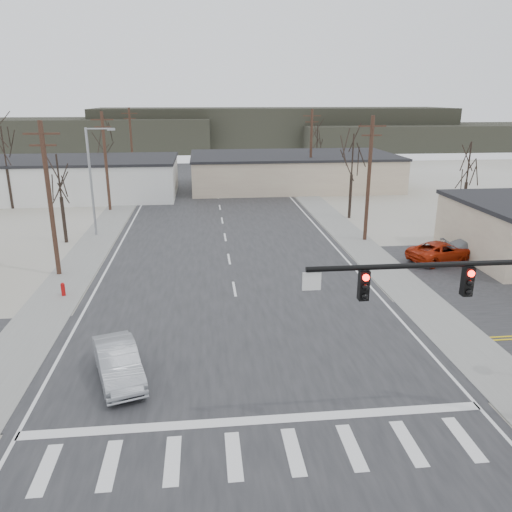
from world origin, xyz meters
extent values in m
plane|color=silver|center=(0.00, 0.00, 0.00)|extent=(140.00, 140.00, 0.00)
cube|color=black|center=(0.00, 15.00, 0.02)|extent=(18.00, 110.00, 0.05)
cube|color=black|center=(0.00, 0.00, 0.02)|extent=(90.00, 10.00, 0.04)
cube|color=gray|center=(-10.60, 20.00, 0.03)|extent=(3.00, 90.00, 0.06)
cube|color=gray|center=(10.60, 20.00, 0.03)|extent=(3.00, 90.00, 0.06)
cylinder|color=black|center=(5.60, -6.20, 6.20)|extent=(8.40, 0.18, 0.18)
cube|color=black|center=(6.80, -6.20, 5.60)|extent=(0.32, 0.30, 1.00)
cube|color=black|center=(3.30, -6.20, 5.60)|extent=(0.32, 0.30, 1.00)
sphere|color=#FF0C05|center=(6.80, -6.37, 5.92)|extent=(0.22, 0.22, 0.22)
sphere|color=#FF0C05|center=(3.30, -6.37, 5.92)|extent=(0.22, 0.22, 0.22)
cube|color=silver|center=(1.60, -6.20, 5.80)|extent=(0.60, 0.04, 0.60)
cylinder|color=#A50C0C|center=(-10.20, 8.00, 0.35)|extent=(0.24, 0.24, 0.70)
sphere|color=#A50C0C|center=(-10.20, 8.00, 0.75)|extent=(0.24, 0.24, 0.24)
cube|color=silver|center=(-16.00, 40.00, 2.10)|extent=(22.00, 12.00, 4.20)
cube|color=black|center=(-16.00, 40.00, 4.35)|extent=(22.30, 12.30, 0.30)
cube|color=beige|center=(10.00, 44.00, 2.00)|extent=(26.00, 14.00, 4.00)
cube|color=black|center=(10.00, 44.00, 4.15)|extent=(26.30, 14.30, 0.30)
cylinder|color=#42291E|center=(-11.50, 12.00, 5.00)|extent=(0.30, 0.30, 10.00)
cube|color=#42291E|center=(-11.50, 12.00, 9.20)|extent=(2.20, 0.12, 0.12)
cube|color=#42291E|center=(-11.50, 12.00, 8.50)|extent=(1.60, 0.12, 0.12)
cylinder|color=#42291E|center=(-11.50, 32.00, 5.00)|extent=(0.30, 0.30, 10.00)
cube|color=#42291E|center=(-11.50, 32.00, 9.20)|extent=(2.20, 0.12, 0.12)
cube|color=#42291E|center=(-11.50, 32.00, 8.50)|extent=(1.60, 0.12, 0.12)
cylinder|color=#42291E|center=(-11.50, 52.00, 5.00)|extent=(0.30, 0.30, 10.00)
cube|color=#42291E|center=(-11.50, 52.00, 9.20)|extent=(2.20, 0.12, 0.12)
cube|color=#42291E|center=(-11.50, 52.00, 8.50)|extent=(1.60, 0.12, 0.12)
cylinder|color=#42291E|center=(11.50, 18.00, 5.00)|extent=(0.30, 0.30, 10.00)
cube|color=#42291E|center=(11.50, 18.00, 9.20)|extent=(2.20, 0.12, 0.12)
cube|color=#42291E|center=(11.50, 18.00, 8.50)|extent=(1.60, 0.12, 0.12)
cylinder|color=#42291E|center=(11.50, 40.00, 5.00)|extent=(0.30, 0.30, 10.00)
cube|color=#42291E|center=(11.50, 40.00, 9.20)|extent=(2.20, 0.12, 0.12)
cube|color=#42291E|center=(11.50, 40.00, 8.50)|extent=(1.60, 0.12, 0.12)
cylinder|color=gray|center=(-11.00, 22.00, 4.50)|extent=(0.20, 0.20, 9.00)
cylinder|color=gray|center=(-10.00, 22.00, 8.90)|extent=(2.00, 0.12, 0.12)
cube|color=gray|center=(-9.00, 22.00, 8.85)|extent=(0.60, 0.25, 0.18)
cylinder|color=black|center=(-13.00, 20.00, 1.88)|extent=(0.28, 0.28, 3.75)
cylinder|color=black|center=(-13.00, 20.00, 5.25)|extent=(0.14, 0.14, 3.75)
cylinder|color=black|center=(12.50, 26.00, 2.12)|extent=(0.28, 0.28, 4.25)
cylinder|color=black|center=(12.50, 26.00, 5.95)|extent=(0.14, 0.14, 4.25)
cylinder|color=black|center=(-14.00, 46.00, 2.25)|extent=(0.28, 0.28, 4.50)
cylinder|color=black|center=(-14.00, 46.00, 6.30)|extent=(0.14, 0.14, 4.50)
cylinder|color=black|center=(15.00, 52.00, 2.00)|extent=(0.28, 0.28, 4.00)
cylinder|color=black|center=(15.00, 52.00, 5.60)|extent=(0.14, 0.14, 4.00)
cylinder|color=black|center=(22.00, 22.00, 2.00)|extent=(0.28, 0.28, 4.00)
cylinder|color=black|center=(22.00, 22.00, 5.60)|extent=(0.14, 0.14, 4.00)
cylinder|color=black|center=(-22.00, 34.00, 2.25)|extent=(0.28, 0.28, 4.50)
cylinder|color=black|center=(-22.00, 34.00, 6.30)|extent=(0.14, 0.14, 4.50)
cube|color=#333026|center=(-35.00, 92.00, 3.50)|extent=(70.00, 18.00, 7.00)
cube|color=#333026|center=(15.00, 96.00, 4.50)|extent=(80.00, 18.00, 9.00)
cube|color=#333026|center=(50.00, 90.00, 2.75)|extent=(60.00, 18.00, 5.50)
imported|color=gray|center=(-5.48, -1.73, 0.80)|extent=(2.90, 4.84, 1.51)
imported|color=black|center=(2.70, 43.03, 0.72)|extent=(3.26, 5.01, 1.35)
imported|color=black|center=(-6.44, 48.54, 0.71)|extent=(2.64, 4.16, 1.32)
imported|color=#A32008|center=(15.21, 11.92, 0.75)|extent=(5.67, 3.94, 1.44)
imported|color=gray|center=(18.01, 12.31, 0.74)|extent=(4.93, 2.20, 1.40)
camera|label=1|loc=(-1.72, -20.68, 11.35)|focal=35.00mm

